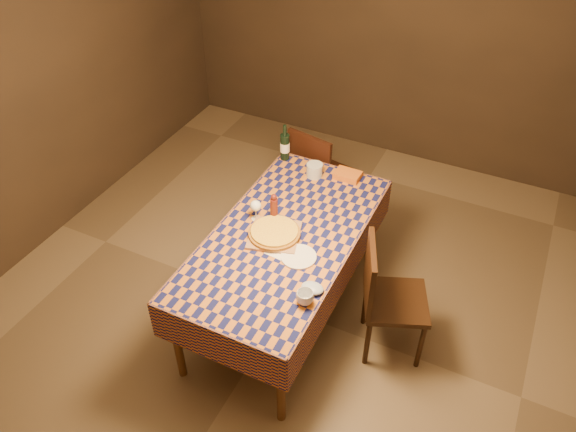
# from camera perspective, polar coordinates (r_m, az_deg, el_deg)

# --- Properties ---
(room) EXTENTS (5.00, 5.10, 2.70)m
(room) POSITION_cam_1_polar(r_m,az_deg,el_deg) (3.48, -0.36, 5.21)
(room) COLOR brown
(room) RESTS_ON ground
(dining_table) EXTENTS (0.94, 1.84, 0.77)m
(dining_table) POSITION_cam_1_polar(r_m,az_deg,el_deg) (3.89, -0.32, -2.76)
(dining_table) COLOR brown
(dining_table) RESTS_ON ground
(cutting_board) EXTENTS (0.41, 0.41, 0.02)m
(cutting_board) POSITION_cam_1_polar(r_m,az_deg,el_deg) (3.82, -1.39, -1.96)
(cutting_board) COLOR #A1724C
(cutting_board) RESTS_ON dining_table
(pizza) EXTENTS (0.43, 0.43, 0.04)m
(pizza) POSITION_cam_1_polar(r_m,az_deg,el_deg) (3.81, -1.39, -1.65)
(pizza) COLOR #905A18
(pizza) RESTS_ON cutting_board
(pepper_mill) EXTENTS (0.05, 0.05, 0.22)m
(pepper_mill) POSITION_cam_1_polar(r_m,az_deg,el_deg) (3.90, -1.43, 0.79)
(pepper_mill) COLOR #4C1611
(pepper_mill) RESTS_ON dining_table
(bowl) EXTENTS (0.16, 0.16, 0.04)m
(bowl) POSITION_cam_1_polar(r_m,az_deg,el_deg) (3.90, -0.74, -0.81)
(bowl) COLOR #654755
(bowl) RESTS_ON dining_table
(wine_glass) EXTENTS (0.08, 0.08, 0.16)m
(wine_glass) POSITION_cam_1_polar(r_m,az_deg,el_deg) (3.91, -3.31, 0.98)
(wine_glass) COLOR white
(wine_glass) RESTS_ON dining_table
(wine_bottle) EXTENTS (0.08, 0.08, 0.31)m
(wine_bottle) POSITION_cam_1_polar(r_m,az_deg,el_deg) (4.52, -0.32, 7.10)
(wine_bottle) COLOR black
(wine_bottle) RESTS_ON dining_table
(deli_tub) EXTENTS (0.14, 0.14, 0.11)m
(deli_tub) POSITION_cam_1_polar(r_m,az_deg,el_deg) (4.36, 2.71, 4.68)
(deli_tub) COLOR #BABFC1
(deli_tub) RESTS_ON dining_table
(takeout_container) EXTENTS (0.20, 0.14, 0.05)m
(takeout_container) POSITION_cam_1_polar(r_m,az_deg,el_deg) (4.37, 6.09, 4.15)
(takeout_container) COLOR #C26019
(takeout_container) RESTS_ON dining_table
(white_plate) EXTENTS (0.30, 0.30, 0.01)m
(white_plate) POSITION_cam_1_polar(r_m,az_deg,el_deg) (3.67, 1.08, -4.16)
(white_plate) COLOR white
(white_plate) RESTS_ON dining_table
(tumbler) EXTENTS (0.12, 0.12, 0.09)m
(tumbler) POSITION_cam_1_polar(r_m,az_deg,el_deg) (3.38, 1.74, -8.27)
(tumbler) COLOR silver
(tumbler) RESTS_ON dining_table
(flour_patch) EXTENTS (0.27, 0.21, 0.00)m
(flour_patch) POSITION_cam_1_polar(r_m,az_deg,el_deg) (3.72, -0.07, -3.62)
(flour_patch) COLOR white
(flour_patch) RESTS_ON dining_table
(flour_bag) EXTENTS (0.15, 0.12, 0.04)m
(flour_bag) POSITION_cam_1_polar(r_m,az_deg,el_deg) (3.46, 2.49, -7.32)
(flour_bag) COLOR #9BADC6
(flour_bag) RESTS_ON dining_table
(chair_far) EXTENTS (0.50, 0.50, 0.93)m
(chair_far) POSITION_cam_1_polar(r_m,az_deg,el_deg) (4.87, 2.90, 4.60)
(chair_far) COLOR black
(chair_far) RESTS_ON ground
(chair_right) EXTENTS (0.55, 0.55, 0.93)m
(chair_right) POSITION_cam_1_polar(r_m,az_deg,el_deg) (3.85, 9.79, -7.77)
(chair_right) COLOR black
(chair_right) RESTS_ON ground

